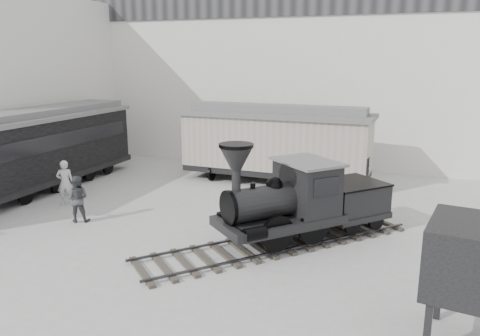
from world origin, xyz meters
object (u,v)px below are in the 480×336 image
(passenger_coach, at_px, (29,152))
(visitor_a, at_px, (65,183))
(visitor_b, at_px, (77,199))
(boxcar, at_px, (276,142))
(locomotive, at_px, (298,205))

(passenger_coach, bearing_deg, visitor_a, -17.63)
(visitor_a, distance_m, visitor_b, 2.36)
(passenger_coach, relative_size, visitor_b, 7.44)
(boxcar, relative_size, visitor_a, 4.99)
(boxcar, relative_size, passenger_coach, 0.72)
(visitor_a, xyz_separation_m, visitor_b, (1.77, -1.56, -0.07))
(boxcar, bearing_deg, visitor_b, -121.18)
(locomotive, bearing_deg, visitor_b, -131.31)
(locomotive, bearing_deg, visitor_a, -141.33)
(visitor_a, bearing_deg, visitor_b, 110.67)
(locomotive, bearing_deg, passenger_coach, -144.45)
(locomotive, distance_m, passenger_coach, 12.49)
(boxcar, bearing_deg, visitor_a, -135.32)
(locomotive, height_order, passenger_coach, passenger_coach)
(boxcar, xyz_separation_m, passenger_coach, (-9.76, -5.41, -0.07))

